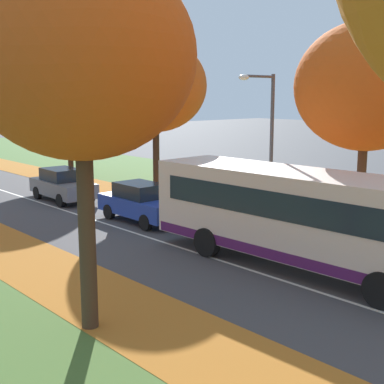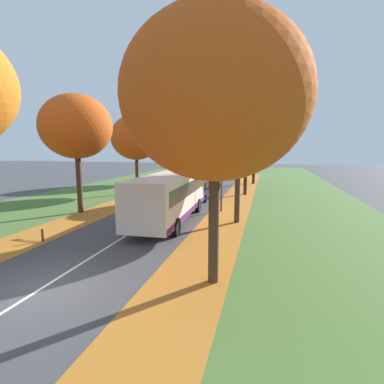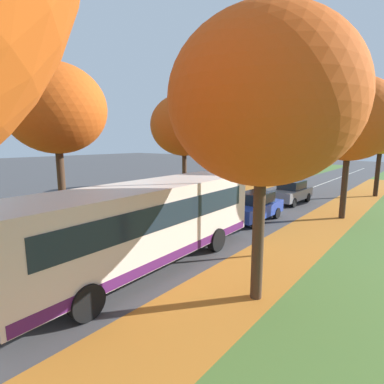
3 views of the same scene
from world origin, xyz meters
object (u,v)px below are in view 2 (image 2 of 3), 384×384
Objects in this scene: tree_right_nearest at (215,96)px; car_grey_following at (210,182)px; tree_right_near at (239,132)px; car_blue_lead at (200,190)px; tree_left_near at (76,127)px; tree_right_far at (255,138)px; bollard_third at (43,235)px; bus at (171,194)px; tree_left_far at (171,131)px; streetlamp_right at (217,160)px; tree_left_mid at (136,137)px; tree_right_mid at (246,136)px.

car_grey_following is (-4.35, 22.50, -5.43)m from tree_right_nearest.
tree_right_near is 9.91m from car_blue_lead.
tree_right_near is at bearing -0.86° from tree_left_near.
tree_right_far is at bearing 57.72° from car_grey_following.
bollard_third is 0.06× the size of bus.
tree_right_near is at bearing -62.06° from tree_left_far.
car_blue_lead is at bearing 104.07° from tree_right_nearest.
streetlamp_right is 1.41× the size of car_grey_following.
streetlamp_right is 1.42× the size of car_blue_lead.
tree_right_far is at bearing 78.85° from bus.
bus is at bearing -56.00° from tree_left_mid.
tree_right_near reaches higher than car_grey_following.
bollard_third is at bearing -109.46° from car_blue_lead.
tree_right_mid is 1.34× the size of streetlamp_right.
tree_right_mid is 7.20m from car_blue_lead.
tree_right_nearest is at bearing -79.05° from car_grey_following.
tree_left_near reaches higher than tree_right_far.
tree_left_near is at bearing -133.29° from car_blue_lead.
car_grey_following is at bearing -45.49° from tree_left_far.
tree_left_far is at bearing 107.86° from bus.
tree_right_far is 14.71m from car_blue_lead.
bus is (4.85, 5.68, 1.39)m from bollard_third.
bus is 8.28m from car_blue_lead.
tree_right_far is (0.40, 9.47, 0.10)m from tree_right_mid.
tree_right_nearest is (11.13, -18.42, 0.61)m from tree_left_mid.
tree_right_mid is 1.90× the size of car_blue_lead.
tree_right_mid reaches higher than bollard_third.
bus is at bearing -101.15° from tree_right_far.
bollard_third is at bearing -108.50° from tree_right_far.
tree_left_near is at bearing -133.93° from tree_right_mid.
tree_left_mid is 0.88× the size of tree_right_nearest.
tree_right_nearest is at bearing -14.90° from bollard_third.
car_grey_following is (-4.03, 2.46, -4.87)m from tree_right_mid.
tree_left_far is 23.39m from tree_right_near.
tree_left_near is at bearing -163.31° from streetlamp_right.
tree_right_nearest is at bearing -58.87° from tree_left_mid.
tree_right_nearest is 14.18× the size of bollard_third.
streetlamp_right reaches higher than car_blue_lead.
tree_left_mid is at bearing 89.62° from tree_left_near.
bollard_third is 0.15× the size of car_blue_lead.
tree_left_near is at bearing 179.14° from tree_right_near.
streetlamp_right is at bearing 98.70° from tree_right_nearest.
tree_left_mid is 0.75× the size of bus.
tree_left_near reaches higher than bollard_third.
tree_left_far is at bearing 89.37° from tree_left_near.
tree_left_near is 1.38× the size of streetlamp_right.
tree_right_far is 18.14m from streetlamp_right.
tree_left_near is 1.06× the size of tree_right_near.
streetlamp_right reaches higher than car_grey_following.
tree_right_near is 0.74× the size of bus.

